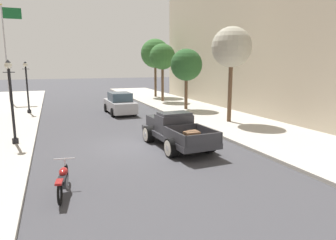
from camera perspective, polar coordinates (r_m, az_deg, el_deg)
The scene contains 13 objects.
ground_plane at distance 14.31m, azimuth -5.87°, elevation -4.93°, with size 140.00×140.00×0.00m, color #3D3D42.
sidewalk_right at distance 17.56m, azimuth 17.62°, elevation -2.23°, with size 5.50×64.00×0.15m, color #B7B2A8.
building_right_storefront at distance 28.68m, azimuth 22.79°, elevation 13.96°, with size 12.00×28.00×11.83m, color beige.
hotrod_truck_gunmetal at distance 14.18m, azimuth 1.30°, elevation -1.88°, with size 2.35×5.01×1.58m.
motorcycle_parked at distance 9.60m, azimuth -19.21°, elevation -10.59°, with size 0.63×2.10×0.93m.
car_background_silver at distance 23.65m, azimuth -9.09°, elevation 3.03°, with size 1.94×4.34×1.65m.
street_lamp_near at distance 15.51m, azimuth -27.50°, elevation 4.10°, with size 0.50×0.32×3.85m.
street_lamp_far at distance 24.96m, azimuth -25.09°, elevation 6.30°, with size 0.50×0.32×3.85m.
flagpole at distance 33.32m, azimuth -28.05°, elevation 12.72°, with size 1.74×0.16×9.16m.
street_tree_nearest at distance 19.60m, azimuth 11.91°, elevation 13.20°, with size 2.48×2.48×5.93m.
street_tree_second at distance 24.70m, azimuth 3.48°, elevation 10.31°, with size 2.56×2.56×4.86m.
street_tree_third at distance 30.21m, azimuth -1.05°, elevation 11.81°, with size 2.53×2.53×5.62m.
street_tree_farthest at distance 34.31m, azimuth -2.42°, elevation 12.42°, with size 3.19×3.19×6.40m.
Camera 1 is at (-3.55, -13.33, 3.81)m, focal length 32.29 mm.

